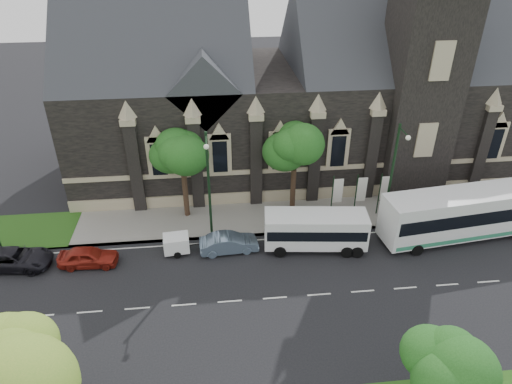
{
  "coord_description": "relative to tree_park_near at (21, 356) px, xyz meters",
  "views": [
    {
      "loc": [
        -3.62,
        -22.09,
        21.47
      ],
      "look_at": [
        -0.62,
        6.0,
        4.7
      ],
      "focal_mm": 31.87,
      "sensor_mm": 36.0,
      "label": 1
    }
  ],
  "objects": [
    {
      "name": "ground",
      "position": [
        11.77,
        8.77,
        -6.42
      ],
      "size": [
        160.0,
        160.0,
        0.0
      ],
      "primitive_type": "plane",
      "color": "black",
      "rests_on": "ground"
    },
    {
      "name": "tree_park_east",
      "position": [
        17.95,
        -0.55,
        -1.8
      ],
      "size": [
        3.4,
        3.4,
        6.28
      ],
      "color": "black",
      "rests_on": "ground"
    },
    {
      "name": "street_lamp_near",
      "position": [
        21.77,
        15.86,
        -1.3
      ],
      "size": [
        0.36,
        1.88,
        9.0
      ],
      "color": "black",
      "rests_on": "ground"
    },
    {
      "name": "sedan",
      "position": [
        9.03,
        14.15,
        -5.69
      ],
      "size": [
        4.51,
        1.86,
        1.45
      ],
      "primitive_type": "imported",
      "rotation": [
        0.0,
        0.0,
        1.64
      ],
      "color": "slate",
      "rests_on": "ground"
    },
    {
      "name": "street_lamp_mid",
      "position": [
        7.77,
        15.86,
        -1.3
      ],
      "size": [
        0.36,
        1.88,
        9.0
      ],
      "color": "black",
      "rests_on": "ground"
    },
    {
      "name": "tree_walk_left",
      "position": [
        5.97,
        19.47,
        -0.68
      ],
      "size": [
        3.91,
        3.91,
        7.64
      ],
      "color": "black",
      "rests_on": "ground"
    },
    {
      "name": "tree_park_near",
      "position": [
        0.0,
        0.0,
        0.0
      ],
      "size": [
        4.42,
        4.42,
        8.56
      ],
      "color": "black",
      "rests_on": "ground"
    },
    {
      "name": "museum",
      "position": [
        16.89,
        27.55,
        1.75
      ],
      "size": [
        40.0,
        17.7,
        29.9
      ],
      "color": "black",
      "rests_on": "ground"
    },
    {
      "name": "banner_flag_left",
      "position": [
        18.06,
        17.77,
        -4.03
      ],
      "size": [
        0.9,
        0.1,
        4.0
      ],
      "color": "black",
      "rests_on": "ground"
    },
    {
      "name": "car_far_red",
      "position": [
        -1.18,
        13.6,
        -5.7
      ],
      "size": [
        4.28,
        1.89,
        1.43
      ],
      "primitive_type": "imported",
      "rotation": [
        0.0,
        0.0,
        1.52
      ],
      "color": "maroon",
      "rests_on": "ground"
    },
    {
      "name": "car_far_black",
      "position": [
        -6.35,
        13.96,
        -5.7
      ],
      "size": [
        5.36,
        2.92,
        1.43
      ],
      "primitive_type": "imported",
      "rotation": [
        0.0,
        0.0,
        1.46
      ],
      "color": "black",
      "rests_on": "ground"
    },
    {
      "name": "banner_flag_right",
      "position": [
        22.06,
        17.77,
        -4.03
      ],
      "size": [
        0.9,
        0.1,
        4.0
      ],
      "color": "black",
      "rests_on": "ground"
    },
    {
      "name": "tour_coach",
      "position": [
        27.6,
        14.14,
        -4.25
      ],
      "size": [
        13.95,
        4.45,
        4.0
      ],
      "rotation": [
        0.0,
        0.0,
        0.12
      ],
      "color": "white",
      "rests_on": "ground"
    },
    {
      "name": "sidewalk",
      "position": [
        11.77,
        18.27,
        -6.34
      ],
      "size": [
        80.0,
        5.0,
        0.15
      ],
      "primitive_type": "cube",
      "color": "gray",
      "rests_on": "ground"
    },
    {
      "name": "box_trailer",
      "position": [
        5.11,
        14.39,
        -5.59
      ],
      "size": [
        2.77,
        1.63,
        1.45
      ],
      "rotation": [
        0.0,
        0.0,
        0.09
      ],
      "color": "white",
      "rests_on": "ground"
    },
    {
      "name": "tree_walk_right",
      "position": [
        14.98,
        19.48,
        -0.6
      ],
      "size": [
        4.08,
        4.08,
        7.8
      ],
      "color": "black",
      "rests_on": "ground"
    },
    {
      "name": "banner_flag_center",
      "position": [
        20.06,
        17.77,
        -4.03
      ],
      "size": [
        0.9,
        0.1,
        4.0
      ],
      "color": "black",
      "rests_on": "ground"
    },
    {
      "name": "shuttle_bus",
      "position": [
        15.57,
        13.92,
        -4.72
      ],
      "size": [
        7.85,
        3.4,
        2.94
      ],
      "rotation": [
        0.0,
        0.0,
        -0.11
      ],
      "color": "white",
      "rests_on": "ground"
    }
  ]
}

